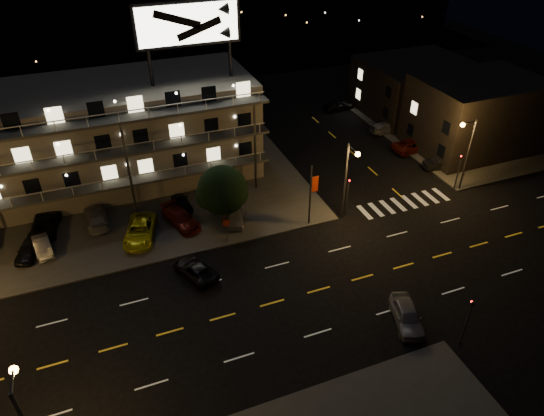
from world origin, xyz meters
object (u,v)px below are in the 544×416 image
object	(u,v)px
lot_car_2	(140,231)
lot_car_7	(96,217)
lot_car_4	(236,216)
road_car_west	(195,270)
side_car_0	(440,164)
road_car_east	(407,315)
tree	(222,192)

from	to	relation	value
lot_car_2	lot_car_7	xyz separation A→B (m)	(-3.54, 3.77, -0.04)
lot_car_4	road_car_west	bearing A→B (deg)	-112.46
lot_car_2	lot_car_7	size ratio (longest dim) A/B	1.11
lot_car_7	side_car_0	world-z (taller)	lot_car_7
road_car_west	lot_car_4	bearing A→B (deg)	-156.27
side_car_0	road_car_east	distance (m)	24.67
side_car_0	road_car_west	size ratio (longest dim) A/B	0.85
lot_car_4	road_car_east	size ratio (longest dim) A/B	0.85
lot_car_2	road_car_east	size ratio (longest dim) A/B	1.22
side_car_0	road_car_east	xyz separation A→B (m)	(-16.72, -18.14, 0.13)
lot_car_4	tree	bearing A→B (deg)	-165.51
lot_car_4	lot_car_7	xyz separation A→B (m)	(-12.38, 4.54, 0.07)
road_car_west	lot_car_7	bearing A→B (deg)	-79.86
tree	lot_car_2	size ratio (longest dim) A/B	1.12
tree	side_car_0	world-z (taller)	tree
lot_car_7	road_car_west	size ratio (longest dim) A/B	1.10
lot_car_4	side_car_0	distance (m)	24.65
tree	road_car_east	xyz separation A→B (m)	(9.03, -16.70, -2.98)
lot_car_7	road_car_east	distance (m)	29.27
road_car_east	road_car_west	size ratio (longest dim) A/B	1.00
lot_car_7	side_car_0	xyz separation A→B (m)	(36.98, -2.99, -0.24)
tree	lot_car_2	xyz separation A→B (m)	(-7.70, 0.66, -2.83)
side_car_0	lot_car_4	bearing A→B (deg)	106.50
tree	road_car_west	xyz separation A→B (m)	(-4.24, -5.98, -3.12)
lot_car_7	road_car_east	size ratio (longest dim) A/B	1.10
lot_car_2	road_car_east	xyz separation A→B (m)	(16.72, -17.36, -0.15)
lot_car_7	road_car_west	xyz separation A→B (m)	(7.00, -10.42, -0.24)
lot_car_2	side_car_0	distance (m)	33.45
tree	side_car_0	size ratio (longest dim) A/B	1.61
lot_car_2	side_car_0	size ratio (longest dim) A/B	1.43
side_car_0	road_car_east	bearing A→B (deg)	150.22
road_car_west	road_car_east	bearing A→B (deg)	117.31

